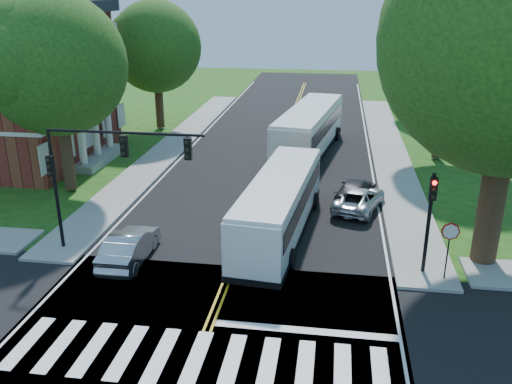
% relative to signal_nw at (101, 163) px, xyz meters
% --- Properties ---
extents(ground, '(140.00, 140.00, 0.00)m').
position_rel_signal_nw_xyz_m(ground, '(5.86, -6.43, -4.38)').
color(ground, '#184A12').
rests_on(ground, ground).
extents(road, '(14.00, 96.00, 0.01)m').
position_rel_signal_nw_xyz_m(road, '(5.86, 11.57, -4.37)').
color(road, black).
rests_on(road, ground).
extents(cross_road, '(60.00, 12.00, 0.01)m').
position_rel_signal_nw_xyz_m(cross_road, '(5.86, -6.43, -4.37)').
color(cross_road, black).
rests_on(cross_road, ground).
extents(center_line, '(0.36, 70.00, 0.01)m').
position_rel_signal_nw_xyz_m(center_line, '(5.86, 15.57, -4.36)').
color(center_line, gold).
rests_on(center_line, road).
extents(edge_line_w, '(0.12, 70.00, 0.01)m').
position_rel_signal_nw_xyz_m(edge_line_w, '(-0.94, 15.57, -4.36)').
color(edge_line_w, silver).
rests_on(edge_line_w, road).
extents(edge_line_e, '(0.12, 70.00, 0.01)m').
position_rel_signal_nw_xyz_m(edge_line_e, '(12.66, 15.57, -4.36)').
color(edge_line_e, silver).
rests_on(edge_line_e, road).
extents(crosswalk, '(12.60, 3.00, 0.01)m').
position_rel_signal_nw_xyz_m(crosswalk, '(5.86, -6.93, -4.36)').
color(crosswalk, silver).
rests_on(crosswalk, road).
extents(stop_bar, '(6.60, 0.40, 0.01)m').
position_rel_signal_nw_xyz_m(stop_bar, '(9.36, -4.83, -4.36)').
color(stop_bar, silver).
rests_on(stop_bar, road).
extents(sidewalk_nw, '(2.60, 40.00, 0.15)m').
position_rel_signal_nw_xyz_m(sidewalk_nw, '(-2.44, 18.57, -4.30)').
color(sidewalk_nw, gray).
rests_on(sidewalk_nw, ground).
extents(sidewalk_ne, '(2.60, 40.00, 0.15)m').
position_rel_signal_nw_xyz_m(sidewalk_ne, '(14.16, 18.57, -4.30)').
color(sidewalk_ne, gray).
rests_on(sidewalk_ne, ground).
extents(tree_west_near, '(8.00, 8.00, 11.40)m').
position_rel_signal_nw_xyz_m(tree_west_near, '(-5.64, 7.57, 3.15)').
color(tree_west_near, '#362015').
rests_on(tree_west_near, ground).
extents(tree_west_far, '(7.60, 7.60, 10.67)m').
position_rel_signal_nw_xyz_m(tree_west_far, '(-5.14, 23.57, 2.62)').
color(tree_west_far, '#362015').
rests_on(tree_west_far, ground).
extents(tree_east_mid, '(8.40, 8.40, 11.93)m').
position_rel_signal_nw_xyz_m(tree_east_mid, '(17.36, 17.57, 3.48)').
color(tree_east_mid, '#362015').
rests_on(tree_east_mid, ground).
extents(tree_east_far, '(7.20, 7.20, 10.34)m').
position_rel_signal_nw_xyz_m(tree_east_far, '(18.36, 33.57, 2.48)').
color(tree_east_far, '#362015').
rests_on(tree_east_far, ground).
extents(signal_nw, '(7.15, 0.46, 5.66)m').
position_rel_signal_nw_xyz_m(signal_nw, '(0.00, 0.00, 0.00)').
color(signal_nw, black).
rests_on(signal_nw, ground).
extents(signal_ne, '(0.30, 0.46, 4.40)m').
position_rel_signal_nw_xyz_m(signal_ne, '(14.06, 0.01, -1.41)').
color(signal_ne, black).
rests_on(signal_ne, ground).
extents(stop_sign, '(0.76, 0.08, 2.53)m').
position_rel_signal_nw_xyz_m(stop_sign, '(14.86, -0.45, -2.35)').
color(stop_sign, black).
rests_on(stop_sign, ground).
extents(bus_lead, '(3.58, 11.61, 2.95)m').
position_rel_signal_nw_xyz_m(bus_lead, '(7.52, 3.30, -2.81)').
color(bus_lead, silver).
rests_on(bus_lead, road).
extents(bus_follow, '(4.77, 13.27, 3.36)m').
position_rel_signal_nw_xyz_m(bus_follow, '(8.16, 17.98, -2.59)').
color(bus_follow, silver).
rests_on(bus_follow, road).
extents(hatchback, '(1.57, 4.39, 1.44)m').
position_rel_signal_nw_xyz_m(hatchback, '(1.23, -0.64, -3.65)').
color(hatchback, '#A4A6AB').
rests_on(hatchback, road).
extents(suv, '(3.34, 4.91, 1.25)m').
position_rel_signal_nw_xyz_m(suv, '(11.55, 7.12, -3.74)').
color(suv, silver).
rests_on(suv, road).
extents(dark_sedan, '(2.75, 4.78, 1.30)m').
position_rel_signal_nw_xyz_m(dark_sedan, '(11.37, 8.28, -3.72)').
color(dark_sedan, black).
rests_on(dark_sedan, road).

